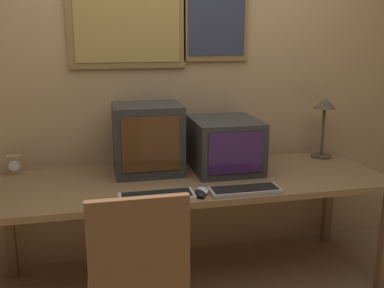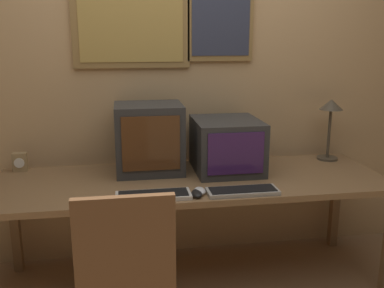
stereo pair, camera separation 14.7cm
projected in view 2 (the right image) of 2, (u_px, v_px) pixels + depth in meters
wall_back at (180, 73)px, 2.92m from camera, size 8.00×0.08×2.60m
desk at (192, 187)px, 2.62m from camera, size 2.38×0.77×0.71m
monitor_left at (149, 138)px, 2.70m from camera, size 0.42×0.36×0.43m
monitor_right at (227, 145)px, 2.74m from camera, size 0.41×0.47×0.33m
keyboard_main at (153, 195)px, 2.30m from camera, size 0.40×0.15×0.03m
keyboard_side at (243, 191)px, 2.36m from camera, size 0.40×0.14×0.03m
mouse_near_keyboard at (201, 191)px, 2.35m from camera, size 0.06×0.10×0.03m
mouse_far_corner at (197, 194)px, 2.31m from camera, size 0.06×0.10×0.03m
desk_clock at (20, 162)px, 2.74m from camera, size 0.09×0.05×0.12m
desk_lamp at (331, 114)px, 2.94m from camera, size 0.16×0.16×0.43m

